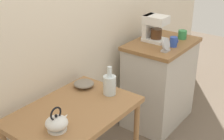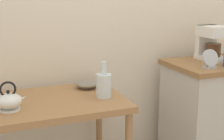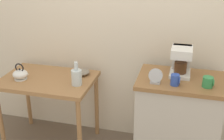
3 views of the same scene
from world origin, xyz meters
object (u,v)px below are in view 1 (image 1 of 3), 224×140
Objects in this scene: bowl_stoneware at (84,84)px; mug_blue at (174,42)px; glass_carafe_vase at (110,84)px; table_clock at (166,46)px; teakettle at (57,123)px; coffee_maker at (154,27)px; mug_tall_green at (182,35)px.

mug_blue is (0.94, -0.31, 0.16)m from bowl_stoneware.
bowl_stoneware is 0.71× the size of glass_carafe_vase.
glass_carafe_vase is at bearing 173.74° from table_clock.
bowl_stoneware is at bearing 161.74° from mug_blue.
glass_carafe_vase is at bearing 2.34° from teakettle.
bowl_stoneware is at bearing 157.98° from table_clock.
bowl_stoneware is 0.92× the size of teakettle.
bowl_stoneware is 1.00m from mug_blue.
mug_blue is at bearing 1.34° from table_clock.
bowl_stoneware is at bearing 175.84° from coffee_maker.
teakettle is 1.33m from table_clock.
teakettle is at bearing 177.92° from mug_blue.
coffee_maker is 2.78× the size of mug_tall_green.
mug_blue is at bearing -2.08° from teakettle.
mug_blue is (0.91, -0.08, 0.11)m from glass_carafe_vase.
mug_tall_green is 0.72× the size of table_clock.
mug_blue reaches higher than bowl_stoneware.
mug_tall_green is 0.43m from table_clock.
bowl_stoneware is 0.24m from glass_carafe_vase.
bowl_stoneware is 0.63× the size of coffee_maker.
teakettle is 0.58m from glass_carafe_vase.
teakettle is at bearing 179.30° from mug_tall_green.
mug_tall_green is (1.20, -0.28, 0.16)m from bowl_stoneware.
coffee_maker is 2.00× the size of table_clock.
teakettle is 0.78× the size of glass_carafe_vase.
coffee_maker is at bearing 7.02° from teakettle.
table_clock is at bearing -175.12° from mug_tall_green.
mug_tall_green reaches higher than bowl_stoneware.
mug_blue is (1.48, -0.05, 0.14)m from teakettle.
table_clock is at bearing -22.02° from bowl_stoneware.
coffee_maker reaches higher than teakettle.
bowl_stoneware is 1.25m from mug_tall_green.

